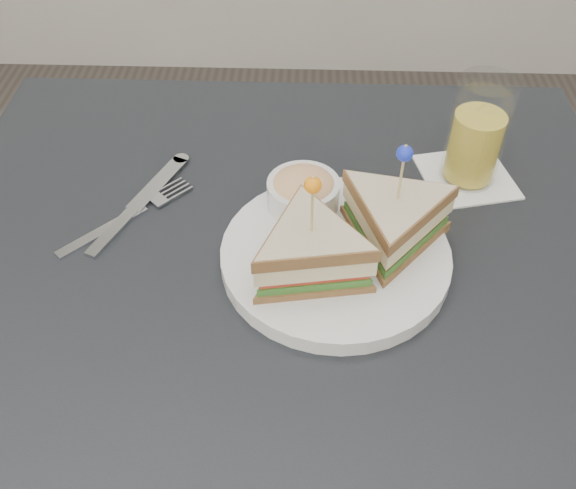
# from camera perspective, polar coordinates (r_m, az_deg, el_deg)

# --- Properties ---
(table) EXTENTS (0.80, 0.80, 0.75)m
(table) POSITION_cam_1_polar(r_m,az_deg,el_deg) (0.73, -0.82, -7.54)
(table) COLOR black
(table) RESTS_ON ground
(plate_meal) EXTENTS (0.32, 0.32, 0.14)m
(plate_meal) POSITION_cam_1_polar(r_m,az_deg,el_deg) (0.67, 4.97, 0.80)
(plate_meal) COLOR white
(plate_meal) RESTS_ON table
(cutlery_fork) EXTENTS (0.14, 0.14, 0.01)m
(cutlery_fork) POSITION_cam_1_polar(r_m,az_deg,el_deg) (0.77, -13.65, 2.66)
(cutlery_fork) COLOR silver
(cutlery_fork) RESTS_ON table
(cutlery_knife) EXTENTS (0.09, 0.19, 0.01)m
(cutlery_knife) POSITION_cam_1_polar(r_m,az_deg,el_deg) (0.77, -13.29, 3.35)
(cutlery_knife) COLOR silver
(cutlery_knife) RESTS_ON table
(drink_set) EXTENTS (0.13, 0.13, 0.14)m
(drink_set) POSITION_cam_1_polar(r_m,az_deg,el_deg) (0.79, 16.38, 9.11)
(drink_set) COLOR white
(drink_set) RESTS_ON table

